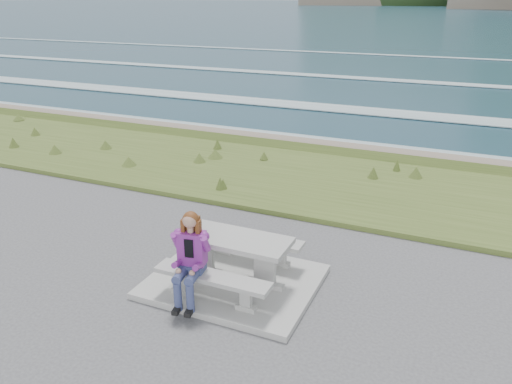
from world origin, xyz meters
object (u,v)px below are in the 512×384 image
Objects in this scene: bench_landward at (212,281)px; seated_woman at (189,271)px; bench_seaward at (252,241)px; picnic_table at (233,246)px.

bench_landward is 0.37m from seated_woman.
picnic_table is at bearing -90.00° from bench_seaward.
bench_seaward is 1.30× the size of seated_woman.
bench_seaward is at bearing 69.02° from seated_woman.
bench_landward is (0.00, -0.70, -0.23)m from picnic_table.
picnic_table reaches higher than bench_seaward.
picnic_table is 0.74m from bench_landward.
picnic_table is at bearing 90.00° from bench_landward.
picnic_table is 1.00× the size of bench_seaward.
picnic_table is at bearing 60.16° from seated_woman.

